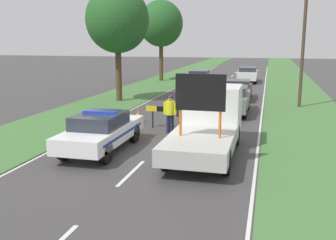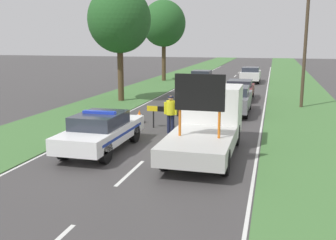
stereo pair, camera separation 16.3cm
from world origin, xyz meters
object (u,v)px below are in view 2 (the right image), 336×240
object	(u,v)px
police_car	(101,131)
queued_car_van_white	(251,74)
pedestrian_civilian	(183,114)
queued_car_sedan_black	(202,79)
queued_car_wagon_maroon	(240,89)
road_barrier	(179,111)
roadside_tree_near_left	(164,24)
roadside_tree_near_right	(119,20)
work_truck	(208,121)
utility_pole	(306,36)
queued_car_suv_grey	(234,99)
police_officer	(171,111)
traffic_cone_centre_front	(139,116)
traffic_cone_near_police	(232,124)

from	to	relation	value
police_car	queued_car_van_white	distance (m)	26.84
police_car	pedestrian_civilian	bearing A→B (deg)	55.36
queued_car_sedan_black	queued_car_wagon_maroon	bearing A→B (deg)	122.71
road_barrier	pedestrian_civilian	size ratio (longest dim) A/B	2.04
roadside_tree_near_left	roadside_tree_near_right	size ratio (longest dim) A/B	1.04
road_barrier	queued_car_wagon_maroon	distance (m)	10.69
work_truck	pedestrian_civilian	xyz separation A→B (m)	(-1.57, 2.48, -0.24)
roadside_tree_near_left	roadside_tree_near_right	world-z (taller)	roadside_tree_near_left
queued_car_sedan_black	utility_pole	bearing A→B (deg)	132.92
work_truck	utility_pole	size ratio (longest dim) A/B	0.69
queued_car_suv_grey	queued_car_van_white	xyz separation A→B (m)	(-0.10, 17.43, -0.03)
police_officer	traffic_cone_centre_front	world-z (taller)	police_officer
queued_car_van_white	police_car	bearing A→B (deg)	81.21
queued_car_wagon_maroon	roadside_tree_near_right	size ratio (longest dim) A/B	0.54
police_officer	traffic_cone_near_police	size ratio (longest dim) A/B	3.01
road_barrier	roadside_tree_near_right	distance (m)	10.70
police_car	roadside_tree_near_right	distance (m)	13.38
traffic_cone_centre_front	queued_car_sedan_black	world-z (taller)	queued_car_sedan_black
road_barrier	queued_car_suv_grey	world-z (taller)	queued_car_suv_grey
queued_car_suv_grey	queued_car_van_white	distance (m)	17.43
police_car	queued_car_wagon_maroon	xyz separation A→B (m)	(4.03, 14.80, -0.03)
work_truck	road_barrier	world-z (taller)	work_truck
work_truck	roadside_tree_near_left	bearing A→B (deg)	-69.43
police_officer	roadside_tree_near_left	distance (m)	23.76
traffic_cone_near_police	queued_car_van_white	xyz separation A→B (m)	(-0.42, 21.69, 0.52)
road_barrier	queued_car_wagon_maroon	world-z (taller)	queued_car_wagon_maroon
road_barrier	traffic_cone_centre_front	world-z (taller)	road_barrier
traffic_cone_centre_front	roadside_tree_near_left	bearing A→B (deg)	102.14
queued_car_wagon_maroon	queued_car_sedan_black	xyz separation A→B (m)	(-3.83, 5.97, 0.04)
traffic_cone_centre_front	roadside_tree_near_right	distance (m)	9.21
road_barrier	traffic_cone_near_police	xyz separation A→B (m)	(2.46, 0.54, -0.60)
traffic_cone_centre_front	pedestrian_civilian	bearing A→B (deg)	-32.37
utility_pole	queued_car_suv_grey	bearing A→B (deg)	-140.82
queued_car_suv_grey	queued_car_wagon_maroon	size ratio (longest dim) A/B	1.09
police_car	queued_car_van_white	world-z (taller)	police_car
roadside_tree_near_right	work_truck	bearing A→B (deg)	-54.02
queued_car_van_white	utility_pole	bearing A→B (deg)	105.65
queued_car_suv_grey	queued_car_van_white	world-z (taller)	queued_car_suv_grey
queued_car_suv_grey	utility_pole	size ratio (longest dim) A/B	0.54
police_officer	queued_car_van_white	world-z (taller)	police_officer
road_barrier	utility_pole	size ratio (longest dim) A/B	0.37
police_car	traffic_cone_centre_front	world-z (taller)	police_car
queued_car_sedan_black	queued_car_van_white	size ratio (longest dim) A/B	0.87
road_barrier	utility_pole	distance (m)	10.60
work_truck	queued_car_sedan_black	size ratio (longest dim) A/B	1.52
traffic_cone_centre_front	queued_car_suv_grey	size ratio (longest dim) A/B	0.15
queued_car_wagon_maroon	roadside_tree_near_left	world-z (taller)	roadside_tree_near_left
queued_car_van_white	traffic_cone_centre_front	bearing A→B (deg)	78.46
roadside_tree_near_right	utility_pole	world-z (taller)	utility_pole
queued_car_van_white	police_officer	bearing A→B (deg)	84.48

